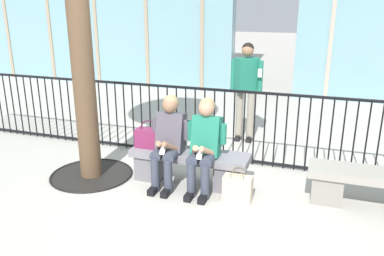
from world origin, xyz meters
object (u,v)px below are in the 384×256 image
handbag_on_bench (149,138)px  bystander_at_railing (246,85)px  shopping_bag (238,188)px  stone_bench (190,164)px  stone_bench_far (378,186)px  seated_person_companion (204,143)px  seated_person_with_phone (168,138)px

handbag_on_bench → bystander_at_railing: (0.92, 1.99, 0.42)m
shopping_bag → handbag_on_bench: bearing=167.5°
stone_bench → stone_bench_far: 2.33m
shopping_bag → seated_person_companion: bearing=160.5°
stone_bench → bystander_at_railing: bystander_at_railing is taller
shopping_bag → stone_bench_far: stone_bench_far is taller
bystander_at_railing → stone_bench_far: (1.99, -1.89, -0.73)m
bystander_at_railing → handbag_on_bench: bearing=-114.7°
bystander_at_railing → shopping_bag: bearing=-80.2°
seated_person_companion → seated_person_with_phone: bearing=180.0°
seated_person_with_phone → handbag_on_bench: seated_person_with_phone is taller
stone_bench_far → stone_bench: bearing=-177.7°
seated_person_with_phone → shopping_bag: bearing=-10.0°
stone_bench → seated_person_companion: size_ratio=1.32×
stone_bench → seated_person_with_phone: size_ratio=1.32×
seated_person_companion → bystander_at_railing: bystander_at_railing is taller
seated_person_companion → bystander_at_railing: bearing=87.6°
seated_person_with_phone → handbag_on_bench: (-0.33, 0.12, -0.07)m
seated_person_with_phone → handbag_on_bench: bearing=160.5°
seated_person_companion → bystander_at_railing: (0.09, 2.11, 0.35)m
seated_person_companion → stone_bench_far: (2.08, 0.22, -0.38)m
handbag_on_bench → stone_bench_far: size_ratio=0.24×
seated_person_with_phone → stone_bench_far: size_ratio=0.76×
stone_bench → shopping_bag: bearing=-22.3°
stone_bench_far → seated_person_companion: bearing=-173.9°
bystander_at_railing → seated_person_companion: bearing=-92.4°
seated_person_companion → handbag_on_bench: size_ratio=3.17×
seated_person_with_phone → shopping_bag: 1.10m
stone_bench → seated_person_with_phone: (-0.25, -0.13, 0.38)m
seated_person_with_phone → bystander_at_railing: bearing=74.6°
stone_bench_far → bystander_at_railing: bearing=136.5°
seated_person_with_phone → stone_bench_far: seated_person_with_phone is taller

